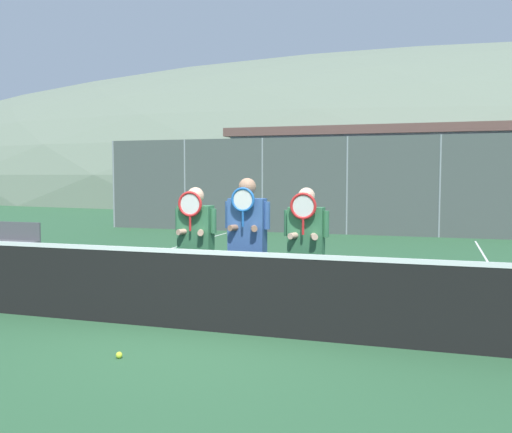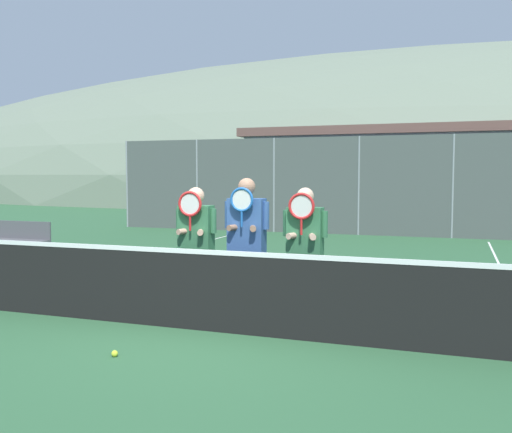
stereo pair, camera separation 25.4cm
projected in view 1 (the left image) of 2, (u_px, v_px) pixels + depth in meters
name	position (u px, v px, depth m)	size (l,w,h in m)	color
ground_plane	(203.00, 331.00, 6.92)	(120.00, 120.00, 0.00)	#2D5B38
hill_distant	(410.00, 192.00, 62.90)	(138.87, 77.15, 27.00)	slate
clubhouse_building	(412.00, 173.00, 24.70)	(15.47, 5.50, 3.88)	#9EA3A8
fence_back	(347.00, 186.00, 17.97)	(16.82, 0.06, 3.10)	gray
tennis_net	(202.00, 289.00, 6.88)	(10.19, 0.09, 1.09)	gray
court_line_left_sideline	(81.00, 274.00, 10.90)	(0.05, 16.00, 0.01)	white
court_line_right_sideline	(510.00, 300.00, 8.64)	(0.05, 16.00, 0.01)	white
player_leftmost	(196.00, 239.00, 7.56)	(0.58, 0.34, 1.73)	#232838
player_center_left	(247.00, 236.00, 7.28)	(0.60, 0.34, 1.85)	white
player_center_right	(306.00, 244.00, 7.05)	(0.57, 0.34, 1.74)	#232838
car_far_left	(251.00, 199.00, 22.33)	(4.33, 1.97, 1.89)	navy
car_left_of_center	(381.00, 201.00, 20.90)	(4.19, 2.08, 1.87)	silver
bench_courtside	(4.00, 239.00, 12.63)	(1.75, 0.36, 0.85)	#515156
tennis_ball_on_court	(119.00, 355.00, 5.88)	(0.07, 0.07, 0.07)	#CCDB33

